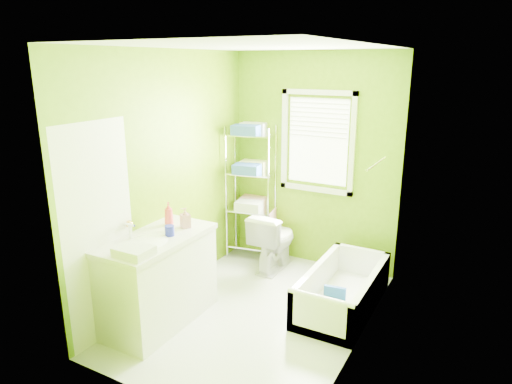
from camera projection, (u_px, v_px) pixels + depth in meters
The scene contains 9 objects.
ground at pixel (257, 312), 4.67m from camera, with size 2.90×2.90×0.00m, color silver.
room_envelope at pixel (257, 165), 4.24m from camera, with size 2.14×2.94×2.62m.
window at pixel (318, 137), 5.40m from camera, with size 0.92×0.05×1.22m.
door at pixel (100, 234), 4.03m from camera, with size 0.09×0.80×2.00m.
right_wall_decor at pixel (364, 205), 3.81m from camera, with size 0.04×1.48×1.17m.
bathtub at pixel (342, 295), 4.72m from camera, with size 0.64×1.37×0.44m.
toilet at pixel (274, 240), 5.57m from camera, with size 0.41×0.72×0.74m, color white.
vanity at pixel (158, 277), 4.39m from camera, with size 0.61×1.18×1.12m.
wire_shelf_unit at pixel (252, 177), 5.75m from camera, with size 0.63×0.52×1.74m.
Camera 1 is at (1.98, -3.64, 2.47)m, focal length 32.00 mm.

